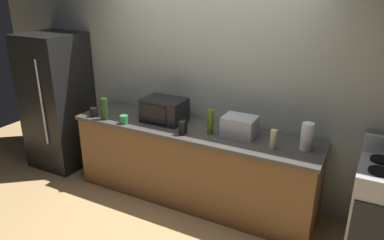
{
  "coord_description": "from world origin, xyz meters",
  "views": [
    {
      "loc": [
        1.77,
        -2.92,
        2.44
      ],
      "look_at": [
        0.0,
        0.4,
        1.0
      ],
      "focal_mm": 34.62,
      "sensor_mm": 36.0,
      "label": 1
    }
  ],
  "objects_px": {
    "refrigerator": "(58,101)",
    "bottle_vinegar": "(273,139)",
    "toaster_oven": "(240,126)",
    "cordless_phone": "(183,127)",
    "paper_towel_roll": "(307,136)",
    "mug_green": "(124,120)",
    "bottle_olive_oil": "(210,122)",
    "mug_black": "(94,112)",
    "bottle_wine": "(105,109)",
    "microwave": "(164,110)"
  },
  "relations": [
    {
      "from": "refrigerator",
      "to": "bottle_vinegar",
      "type": "xyz_separation_m",
      "value": [
        2.98,
        -0.08,
        0.1
      ]
    },
    {
      "from": "toaster_oven",
      "to": "cordless_phone",
      "type": "bearing_deg",
      "value": -156.2
    },
    {
      "from": "refrigerator",
      "to": "paper_towel_roll",
      "type": "xyz_separation_m",
      "value": [
        3.27,
        0.05,
        0.13
      ]
    },
    {
      "from": "refrigerator",
      "to": "mug_green",
      "type": "bearing_deg",
      "value": -10.14
    },
    {
      "from": "bottle_olive_oil",
      "to": "bottle_vinegar",
      "type": "bearing_deg",
      "value": -3.87
    },
    {
      "from": "refrigerator",
      "to": "toaster_oven",
      "type": "relative_size",
      "value": 5.29
    },
    {
      "from": "toaster_oven",
      "to": "cordless_phone",
      "type": "height_order",
      "value": "toaster_oven"
    },
    {
      "from": "mug_black",
      "to": "toaster_oven",
      "type": "bearing_deg",
      "value": 8.89
    },
    {
      "from": "bottle_wine",
      "to": "mug_black",
      "type": "distance_m",
      "value": 0.2
    },
    {
      "from": "cordless_phone",
      "to": "mug_green",
      "type": "height_order",
      "value": "cordless_phone"
    },
    {
      "from": "bottle_wine",
      "to": "bottle_olive_oil",
      "type": "height_order",
      "value": "bottle_olive_oil"
    },
    {
      "from": "refrigerator",
      "to": "cordless_phone",
      "type": "bearing_deg",
      "value": -5.0
    },
    {
      "from": "bottle_vinegar",
      "to": "mug_black",
      "type": "height_order",
      "value": "bottle_vinegar"
    },
    {
      "from": "bottle_wine",
      "to": "bottle_olive_oil",
      "type": "bearing_deg",
      "value": 8.59
    },
    {
      "from": "mug_black",
      "to": "bottle_vinegar",
      "type": "bearing_deg",
      "value": 3.4
    },
    {
      "from": "bottle_wine",
      "to": "mug_black",
      "type": "height_order",
      "value": "bottle_wine"
    },
    {
      "from": "bottle_olive_oil",
      "to": "mug_black",
      "type": "relative_size",
      "value": 2.51
    },
    {
      "from": "mug_green",
      "to": "mug_black",
      "type": "bearing_deg",
      "value": 177.44
    },
    {
      "from": "paper_towel_roll",
      "to": "bottle_olive_oil",
      "type": "xyz_separation_m",
      "value": [
        -0.98,
        -0.09,
        0.0
      ]
    },
    {
      "from": "refrigerator",
      "to": "microwave",
      "type": "bearing_deg",
      "value": 1.65
    },
    {
      "from": "bottle_olive_oil",
      "to": "mug_black",
      "type": "height_order",
      "value": "bottle_olive_oil"
    },
    {
      "from": "mug_black",
      "to": "mug_green",
      "type": "distance_m",
      "value": 0.46
    },
    {
      "from": "bottle_vinegar",
      "to": "bottle_wine",
      "type": "bearing_deg",
      "value": -175.78
    },
    {
      "from": "bottle_vinegar",
      "to": "paper_towel_roll",
      "type": "bearing_deg",
      "value": 25.39
    },
    {
      "from": "microwave",
      "to": "bottle_wine",
      "type": "bearing_deg",
      "value": -156.65
    },
    {
      "from": "refrigerator",
      "to": "mug_black",
      "type": "distance_m",
      "value": 0.87
    },
    {
      "from": "toaster_oven",
      "to": "mug_green",
      "type": "height_order",
      "value": "toaster_oven"
    },
    {
      "from": "refrigerator",
      "to": "bottle_wine",
      "type": "xyz_separation_m",
      "value": [
        1.02,
        -0.23,
        0.13
      ]
    },
    {
      "from": "mug_green",
      "to": "paper_towel_roll",
      "type": "bearing_deg",
      "value": 8.19
    },
    {
      "from": "bottle_wine",
      "to": "mug_black",
      "type": "xyz_separation_m",
      "value": [
        -0.18,
        0.02,
        -0.07
      ]
    },
    {
      "from": "mug_green",
      "to": "microwave",
      "type": "bearing_deg",
      "value": 37.68
    },
    {
      "from": "mug_green",
      "to": "bottle_vinegar",
      "type": "bearing_deg",
      "value": 5.03
    },
    {
      "from": "bottle_wine",
      "to": "toaster_oven",
      "type": "bearing_deg",
      "value": 10.53
    },
    {
      "from": "toaster_oven",
      "to": "mug_black",
      "type": "xyz_separation_m",
      "value": [
        -1.74,
        -0.27,
        -0.05
      ]
    },
    {
      "from": "microwave",
      "to": "cordless_phone",
      "type": "distance_m",
      "value": 0.44
    },
    {
      "from": "toaster_oven",
      "to": "bottle_olive_oil",
      "type": "xyz_separation_m",
      "value": [
        -0.29,
        -0.1,
        0.03
      ]
    },
    {
      "from": "bottle_vinegar",
      "to": "cordless_phone",
      "type": "bearing_deg",
      "value": -174.33
    },
    {
      "from": "paper_towel_roll",
      "to": "mug_black",
      "type": "distance_m",
      "value": 2.44
    },
    {
      "from": "bottle_wine",
      "to": "bottle_vinegar",
      "type": "xyz_separation_m",
      "value": [
        1.96,
        0.14,
        -0.03
      ]
    },
    {
      "from": "paper_towel_roll",
      "to": "refrigerator",
      "type": "bearing_deg",
      "value": -179.12
    },
    {
      "from": "microwave",
      "to": "mug_black",
      "type": "relative_size",
      "value": 4.46
    },
    {
      "from": "toaster_oven",
      "to": "bottle_vinegar",
      "type": "relative_size",
      "value": 1.75
    },
    {
      "from": "mug_black",
      "to": "bottle_olive_oil",
      "type": "bearing_deg",
      "value": 6.85
    },
    {
      "from": "toaster_oven",
      "to": "cordless_phone",
      "type": "relative_size",
      "value": 2.27
    },
    {
      "from": "bottle_olive_oil",
      "to": "mug_green",
      "type": "height_order",
      "value": "bottle_olive_oil"
    },
    {
      "from": "toaster_oven",
      "to": "mug_green",
      "type": "relative_size",
      "value": 3.46
    },
    {
      "from": "toaster_oven",
      "to": "paper_towel_roll",
      "type": "relative_size",
      "value": 1.26
    },
    {
      "from": "bottle_olive_oil",
      "to": "mug_green",
      "type": "bearing_deg",
      "value": -168.85
    },
    {
      "from": "refrigerator",
      "to": "microwave",
      "type": "distance_m",
      "value": 1.67
    },
    {
      "from": "toaster_oven",
      "to": "mug_green",
      "type": "xyz_separation_m",
      "value": [
        -1.28,
        -0.29,
        -0.06
      ]
    }
  ]
}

